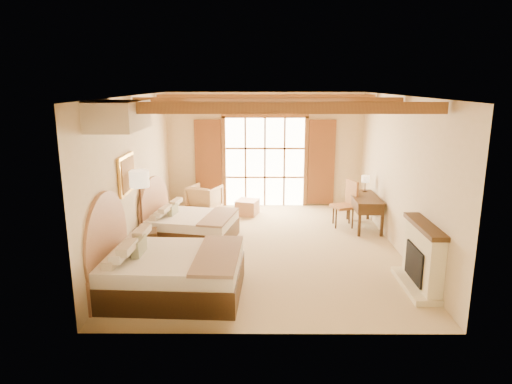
{
  "coord_description": "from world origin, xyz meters",
  "views": [
    {
      "loc": [
        -0.19,
        -9.29,
        3.47
      ],
      "look_at": [
        -0.24,
        0.2,
        1.17
      ],
      "focal_mm": 32.0,
      "sensor_mm": 36.0,
      "label": 1
    }
  ],
  "objects_px": {
    "nightstand": "(146,243)",
    "armchair": "(205,198)",
    "desk": "(364,211)",
    "bed_near": "(161,268)",
    "bed_far": "(185,224)"
  },
  "relations": [
    {
      "from": "desk",
      "to": "bed_far",
      "type": "bearing_deg",
      "value": -167.21
    },
    {
      "from": "bed_near",
      "to": "nightstand",
      "type": "distance_m",
      "value": 1.85
    },
    {
      "from": "bed_near",
      "to": "desk",
      "type": "distance_m",
      "value": 5.54
    },
    {
      "from": "bed_far",
      "to": "desk",
      "type": "relative_size",
      "value": 1.47
    },
    {
      "from": "nightstand",
      "to": "armchair",
      "type": "relative_size",
      "value": 0.66
    },
    {
      "from": "bed_near",
      "to": "desk",
      "type": "xyz_separation_m",
      "value": [
        4.19,
        3.61,
        -0.04
      ]
    },
    {
      "from": "bed_far",
      "to": "bed_near",
      "type": "bearing_deg",
      "value": -77.78
    },
    {
      "from": "bed_near",
      "to": "nightstand",
      "type": "bearing_deg",
      "value": 114.27
    },
    {
      "from": "armchair",
      "to": "nightstand",
      "type": "bearing_deg",
      "value": 98.14
    },
    {
      "from": "desk",
      "to": "nightstand",
      "type": "bearing_deg",
      "value": -158.07
    },
    {
      "from": "bed_near",
      "to": "desk",
      "type": "height_order",
      "value": "bed_near"
    },
    {
      "from": "bed_near",
      "to": "bed_far",
      "type": "bearing_deg",
      "value": 93.23
    },
    {
      "from": "nightstand",
      "to": "armchair",
      "type": "height_order",
      "value": "armchair"
    },
    {
      "from": "nightstand",
      "to": "armchair",
      "type": "xyz_separation_m",
      "value": [
        0.82,
        3.29,
        0.1
      ]
    },
    {
      "from": "desk",
      "to": "bed_near",
      "type": "bearing_deg",
      "value": -138.62
    }
  ]
}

